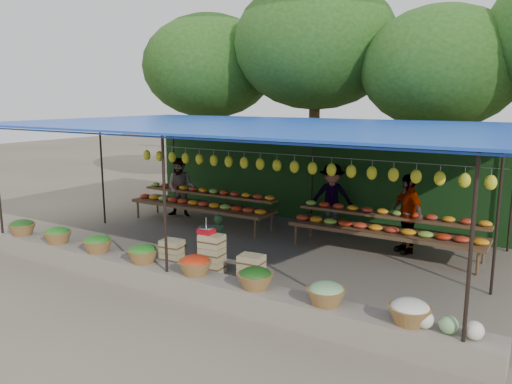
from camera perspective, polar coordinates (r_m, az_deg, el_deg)
The scene contains 16 objects.
ground at distance 11.18m, azimuth -0.11°, elevation -6.73°, with size 60.00×60.00×0.00m, color brown.
stone_curb at distance 9.02m, azimuth -9.46°, elevation -9.89°, with size 10.60×0.55×0.40m, color gray.
stall_canopy at distance 10.75m, azimuth 0.09°, elevation 7.09°, with size 10.80×6.60×2.82m.
produce_baskets at distance 8.96m, azimuth -10.02°, elevation -7.57°, with size 8.98×0.58×0.34m.
netting_backdrop at distance 13.61m, azimuth 6.86°, elevation 1.75°, with size 10.60×0.06×2.50m, color #193F16.
tree_row at distance 16.06m, azimuth 13.39°, elevation 15.26°, with size 16.51×5.50×7.12m.
fruit_table_left at distance 13.48m, azimuth -6.13°, elevation -1.10°, with size 4.21×0.95×0.93m.
fruit_table_right at distance 11.22m, azimuth 14.60°, elevation -3.80°, with size 4.21×0.95×0.93m.
crate_counter at distance 9.78m, azimuth -5.18°, elevation -7.44°, with size 2.37×0.37×0.77m.
weighing_scale at distance 9.68m, azimuth -5.70°, elevation -4.32°, with size 0.31×0.31×0.32m.
vendor_seated at distance 10.19m, azimuth -4.30°, elevation -5.41°, with size 0.38×0.25×1.05m, color #1B3C22.
customer_left at distance 14.37m, azimuth -8.58°, elevation 0.52°, with size 0.81×0.63×1.68m, color slate.
customer_mid at distance 12.87m, azimuth 8.65°, elevation -0.59°, with size 1.11×0.64×1.71m, color slate.
customer_right at distance 11.35m, azimuth 16.88°, elevation -2.37°, with size 1.02×0.43×1.75m, color slate.
blue_crate_front at distance 12.64m, azimuth -25.55°, elevation -5.03°, with size 0.50×0.36×0.30m, color navy.
blue_crate_back at distance 13.54m, azimuth -25.80°, elevation -4.14°, with size 0.43×0.31×0.26m, color navy.
Camera 1 is at (5.59, -9.08, 3.35)m, focal length 35.00 mm.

